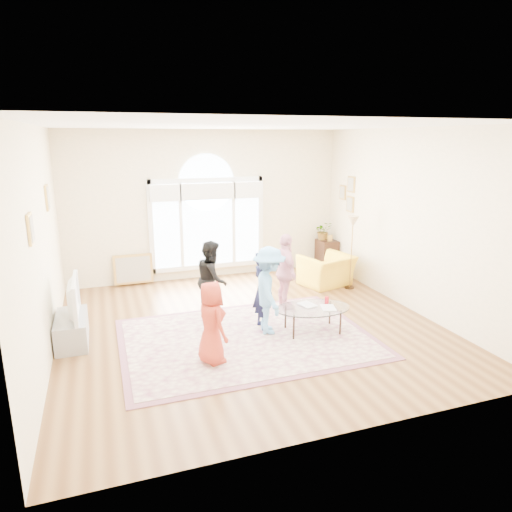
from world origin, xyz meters
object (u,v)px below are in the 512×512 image
object	(u,v)px
coffee_table	(313,309)
area_rug	(247,338)
tv_console	(72,330)
television	(69,298)
armchair	(326,270)

from	to	relation	value
coffee_table	area_rug	bearing A→B (deg)	-179.63
tv_console	coffee_table	xyz separation A→B (m)	(3.61, -0.84, 0.19)
area_rug	tv_console	world-z (taller)	tv_console
television	coffee_table	size ratio (longest dim) A/B	0.80
coffee_table	armchair	bearing A→B (deg)	63.39
area_rug	tv_console	size ratio (longest dim) A/B	3.60
tv_console	television	bearing A→B (deg)	-0.00
tv_console	armchair	world-z (taller)	armchair
area_rug	armchair	world-z (taller)	armchair
tv_console	coffee_table	distance (m)	3.71
tv_console	coffee_table	bearing A→B (deg)	-13.06
coffee_table	armchair	xyz separation A→B (m)	(1.34, 2.10, -0.08)
television	armchair	size ratio (longest dim) A/B	1.03
television	coffee_table	world-z (taller)	television
area_rug	armchair	xyz separation A→B (m)	(2.41, 2.00, 0.31)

